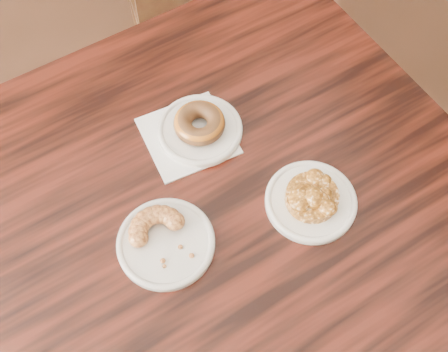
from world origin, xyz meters
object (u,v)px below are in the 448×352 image
glazed_donut (199,123)px  apple_fritter (312,196)px  cruller_fragment (165,238)px  cafe_table (227,269)px

glazed_donut → apple_fritter: bearing=-64.1°
glazed_donut → apple_fritter: size_ratio=0.75×
glazed_donut → cruller_fragment: 0.25m
cafe_table → apple_fritter: size_ratio=7.14×
cafe_table → glazed_donut: glazed_donut is taller
glazed_donut → apple_fritter: glazed_donut is taller
glazed_donut → cafe_table: bearing=-97.3°
cruller_fragment → apple_fritter: bearing=-9.6°
glazed_donut → cruller_fragment: size_ratio=0.87×
cafe_table → glazed_donut: 0.44m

